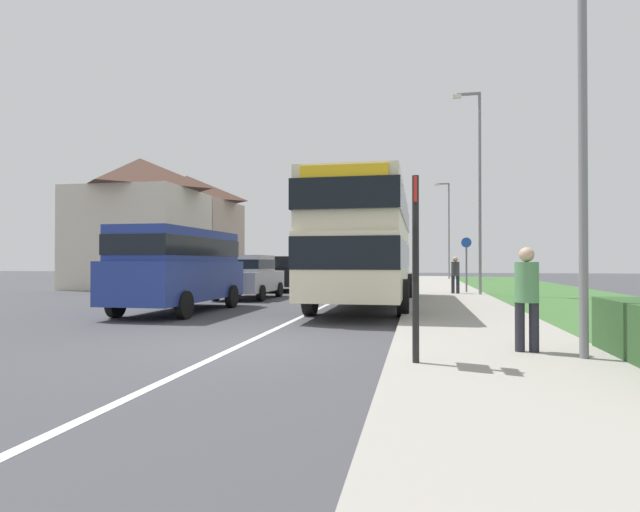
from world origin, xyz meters
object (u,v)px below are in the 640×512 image
pedestrian_at_stop (527,294)px  street_lamp_far (448,225)px  pedestrian_walking_away (455,273)px  cycle_route_sign (466,262)px  street_lamp_near (574,55)px  street_lamp_mid (477,181)px  parked_car_silver (248,275)px  double_decker_bus (366,240)px  parked_van_blue (180,264)px  bus_stop_sign (416,255)px  parked_car_black (285,272)px

pedestrian_at_stop → street_lamp_far: size_ratio=0.22×
pedestrian_walking_away → cycle_route_sign: 1.29m
street_lamp_near → street_lamp_mid: (0.22, 14.05, 0.42)m
parked_car_silver → street_lamp_near: size_ratio=0.52×
double_decker_bus → street_lamp_mid: 7.17m
double_decker_bus → pedestrian_walking_away: bearing=61.6°
pedestrian_walking_away → pedestrian_at_stop: bearing=-89.7°
parked_van_blue → bus_stop_sign: (6.73, -6.78, 0.14)m
parked_van_blue → cycle_route_sign: bearing=47.4°
double_decker_bus → parked_van_blue: double_decker_bus is taller
parked_car_black → pedestrian_at_stop: bearing=-63.8°
double_decker_bus → cycle_route_sign: 7.88m
street_lamp_far → parked_van_blue: bearing=-108.1°
parked_car_silver → parked_car_black: parked_car_black is taller
parked_van_blue → cycle_route_sign: 13.04m
parked_car_silver → bus_stop_sign: size_ratio=1.52×
pedestrian_walking_away → double_decker_bus: bearing=-118.4°
parked_car_silver → parked_car_black: bearing=89.5°
pedestrian_at_stop → bus_stop_sign: 2.05m
parked_van_blue → pedestrian_at_stop: bearing=-34.1°
parked_van_blue → parked_car_black: 10.82m
parked_car_silver → pedestrian_at_stop: bearing=-53.7°
parked_car_silver → pedestrian_at_stop: 13.76m
double_decker_bus → cycle_route_sign: double_decker_bus is taller
pedestrian_walking_away → street_lamp_far: size_ratio=0.22×
parked_van_blue → street_lamp_near: (8.92, -6.04, 2.95)m
parked_van_blue → street_lamp_near: 11.16m
parked_van_blue → pedestrian_walking_away: bearing=45.8°
pedestrian_at_stop → parked_van_blue: bearing=145.9°
street_lamp_far → pedestrian_at_stop: bearing=-91.1°
bus_stop_sign → street_lamp_mid: street_lamp_mid is taller
parked_car_silver → double_decker_bus: bearing=-29.3°
parked_car_black → street_lamp_mid: (8.89, -2.78, 3.82)m
street_lamp_near → cycle_route_sign: bearing=90.3°
parked_van_blue → street_lamp_far: 29.11m
pedestrian_at_stop → cycle_route_sign: cycle_route_sign is taller
parked_car_black → street_lamp_near: 19.24m
pedestrian_at_stop → cycle_route_sign: (0.48, 15.25, 0.45)m
parked_van_blue → parked_car_silver: (0.20, 5.44, -0.47)m
street_lamp_near → parked_car_silver: bearing=127.2°
street_lamp_near → parked_car_black: bearing=117.2°
bus_stop_sign → street_lamp_near: (2.18, 0.74, 2.80)m
cycle_route_sign → parked_car_black: bearing=172.0°
parked_car_black → pedestrian_walking_away: (8.04, -2.28, 0.04)m
bus_stop_sign → street_lamp_far: street_lamp_far is taller
parked_car_black → bus_stop_sign: 18.75m
bus_stop_sign → street_lamp_mid: 15.33m
double_decker_bus → pedestrian_at_stop: double_decker_bus is taller
pedestrian_at_stop → bus_stop_sign: bus_stop_sign is taller
street_lamp_near → pedestrian_walking_away: bearing=92.5°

